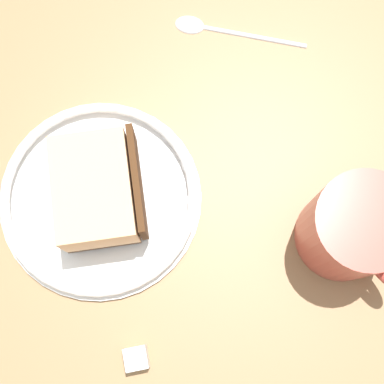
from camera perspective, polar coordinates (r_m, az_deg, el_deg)
The scene contains 6 objects.
ground_plane at distance 55.12cm, azimuth -3.75°, elevation -1.55°, with size 116.66×116.66×3.25cm, color #936D47.
small_plate at distance 53.32cm, azimuth -9.26°, elevation -0.56°, with size 18.91×18.91×1.81cm.
cake_slice at distance 50.73cm, azimuth -9.43°, elevation 0.11°, with size 11.65×11.97×5.22cm.
tea_mug at distance 50.18cm, azimuth 15.93°, elevation -3.68°, with size 8.30×10.72×9.16cm.
teaspoon at distance 59.41cm, azimuth 2.11°, elevation 16.19°, with size 8.10×12.16×0.80cm.
sugar_cube at distance 51.69cm, azimuth -5.61°, elevation -16.29°, with size 1.98×1.98×1.98cm, color white.
Camera 1 is at (-5.34, -9.85, 52.34)cm, focal length 53.07 mm.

